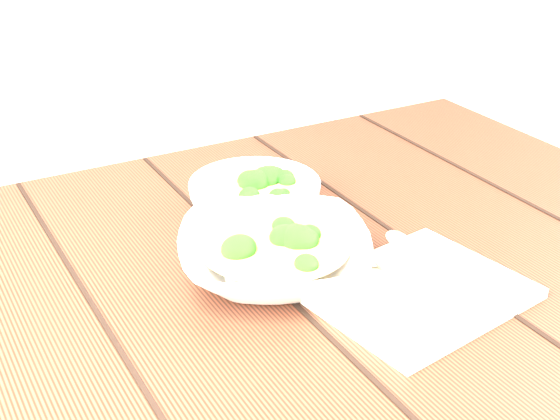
{
  "coord_description": "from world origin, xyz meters",
  "views": [
    {
      "loc": [
        -0.39,
        -0.72,
        1.24
      ],
      "look_at": [
        0.03,
        0.04,
        0.8
      ],
      "focal_mm": 50.0,
      "sensor_mm": 36.0,
      "label": 1
    }
  ],
  "objects_px": {
    "table": "(274,345)",
    "trivet": "(227,237)",
    "soup_bowl_front": "(274,254)",
    "soup_bowl_back": "(255,199)",
    "napkin": "(418,292)"
  },
  "relations": [
    {
      "from": "table",
      "to": "trivet",
      "type": "height_order",
      "value": "trivet"
    },
    {
      "from": "soup_bowl_back",
      "to": "trivet",
      "type": "bearing_deg",
      "value": -143.13
    },
    {
      "from": "soup_bowl_front",
      "to": "soup_bowl_back",
      "type": "bearing_deg",
      "value": 71.34
    },
    {
      "from": "soup_bowl_back",
      "to": "trivet",
      "type": "relative_size",
      "value": 2.12
    },
    {
      "from": "table",
      "to": "soup_bowl_front",
      "type": "xyz_separation_m",
      "value": [
        -0.01,
        -0.02,
        0.15
      ]
    },
    {
      "from": "soup_bowl_front",
      "to": "soup_bowl_back",
      "type": "xyz_separation_m",
      "value": [
        0.05,
        0.14,
        0.0
      ]
    },
    {
      "from": "table",
      "to": "soup_bowl_back",
      "type": "bearing_deg",
      "value": 72.67
    },
    {
      "from": "soup_bowl_back",
      "to": "table",
      "type": "bearing_deg",
      "value": -107.33
    },
    {
      "from": "trivet",
      "to": "soup_bowl_back",
      "type": "bearing_deg",
      "value": 36.87
    },
    {
      "from": "soup_bowl_back",
      "to": "trivet",
      "type": "xyz_separation_m",
      "value": [
        -0.07,
        -0.05,
        -0.02
      ]
    },
    {
      "from": "soup_bowl_front",
      "to": "napkin",
      "type": "xyz_separation_m",
      "value": [
        0.12,
        -0.12,
        -0.02
      ]
    },
    {
      "from": "trivet",
      "to": "napkin",
      "type": "distance_m",
      "value": 0.25
    },
    {
      "from": "trivet",
      "to": "table",
      "type": "bearing_deg",
      "value": -68.01
    },
    {
      "from": "table",
      "to": "trivet",
      "type": "xyz_separation_m",
      "value": [
        -0.03,
        0.07,
        0.13
      ]
    },
    {
      "from": "soup_bowl_front",
      "to": "soup_bowl_back",
      "type": "distance_m",
      "value": 0.15
    }
  ]
}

